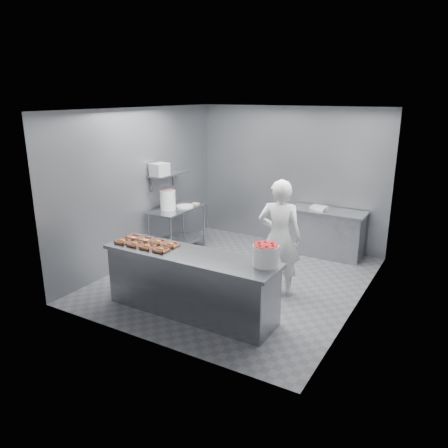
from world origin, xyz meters
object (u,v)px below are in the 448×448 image
Objects in this scene: tray_1 at (135,244)px; worker at (279,238)px; service_counter at (191,283)px; appliance at (159,169)px; tray_2 at (148,247)px; tray_3 at (161,250)px; strawberry_tub at (266,254)px; tray_5 at (146,240)px; tray_4 at (134,237)px; back_counter at (325,232)px; glaze_bucket at (168,200)px; tray_0 at (123,241)px; tray_6 at (158,242)px; tray_7 at (172,245)px; prep_table at (177,223)px.

tray_1 is 0.10× the size of worker.
service_counter is 8.60× the size of appliance.
tray_1 is 1.00× the size of tray_2.
strawberry_tub reaches higher than tray_3.
worker is (1.69, 1.11, -0.01)m from tray_5.
tray_2 reaches higher than service_counter.
tray_3 is 0.76m from tray_4.
glaze_bucket reaches higher than back_counter.
worker is 2.78m from appliance.
strawberry_tub is (1.73, 0.27, 0.13)m from tray_2.
tray_1 is (-0.89, -0.12, 0.47)m from service_counter.
tray_5 is at bearing 44.94° from tray_0.
worker is at bearing -3.16° from appliance.
tray_2 is 1.00× the size of tray_4.
service_counter is at bearing -10.63° from tray_6.
worker is (1.22, 1.35, -0.01)m from tray_3.
tray_7 is at bearing 45.30° from tray_2.
tray_6 is at bearing 23.42° from worker.
tray_2 is at bearing 28.99° from worker.
strawberry_tub is at bearing 0.84° from tray_5.
tray_3 is 1.00× the size of tray_4.
service_counter is at bearing -6.16° from tray_4.
tray_4 is at bearing 180.00° from tray_5.
tray_3 is 1.82m from worker.
glaze_bucket reaches higher than service_counter.
service_counter is 0.63m from tray_7.
tray_1 is at bearing -172.15° from strawberry_tub.
tray_0 reaches higher than back_counter.
tray_5 is 1.97m from strawberry_tub.
tray_7 is at bearing -0.00° from tray_4.
service_counter is at bearing -7.82° from tray_5.
tray_0 is 0.34m from tray_5.
tray_4 is 0.24m from tray_5.
worker is at bearing 42.44° from tray_7.
tray_7 reaches higher than prep_table.
tray_3 reaches higher than prep_table.
tray_6 is (0.24, 0.24, 0.00)m from tray_1.
tray_3 is at bearing 34.14° from worker.
strawberry_tub is (1.73, 0.03, 0.13)m from tray_6.
tray_1 is at bearing -153.20° from tray_7.
service_counter is 0.81m from tray_6.
back_counter is 3.35× the size of glaze_bucket.
tray_0 is at bearing -90.71° from tray_4.
prep_table is 0.66× the size of worker.
service_counter is 1.23m from tray_0.
prep_table is 2.87m from back_counter.
service_counter is 2.76m from appliance.
tray_6 is 0.42× the size of glaze_bucket.
tray_7 is at bearing 28.50° from worker.
service_counter is 1.01m from tray_5.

